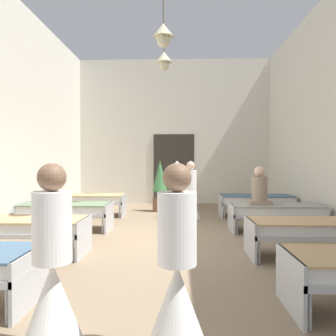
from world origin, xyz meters
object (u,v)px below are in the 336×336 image
at_px(bed_left_row_2, 66,210).
at_px(patient_seated_primary, 259,190).
at_px(nurse_mid_aisle, 177,287).
at_px(bed_left_row_1, 26,227).
at_px(potted_plant, 160,184).
at_px(bed_right_row_1, 311,229).
at_px(bed_left_row_3, 90,199).
at_px(bed_right_row_3, 256,200).
at_px(nurse_far_aisle, 191,198).
at_px(nurse_near_aisle, 53,284).
at_px(bed_right_row_2, 276,211).

relative_size(bed_left_row_2, patient_seated_primary, 2.38).
bearing_deg(nurse_mid_aisle, bed_left_row_1, -89.07).
bearing_deg(potted_plant, bed_right_row_1, -60.91).
bearing_deg(bed_right_row_1, bed_left_row_2, 156.87).
distance_m(bed_left_row_3, bed_right_row_3, 4.45).
distance_m(bed_left_row_1, bed_left_row_2, 1.90).
bearing_deg(bed_right_row_3, potted_plant, 161.51).
bearing_deg(bed_left_row_2, patient_seated_primary, -0.35).
height_order(bed_right_row_1, nurse_mid_aisle, nurse_mid_aisle).
bearing_deg(nurse_far_aisle, bed_left_row_1, -135.13).
bearing_deg(potted_plant, nurse_near_aisle, -93.12).
distance_m(nurse_mid_aisle, potted_plant, 7.39).
distance_m(bed_left_row_2, nurse_near_aisle, 4.80).
bearing_deg(bed_right_row_3, nurse_far_aisle, -166.92).
xyz_separation_m(nurse_near_aisle, nurse_far_aisle, (1.26, 6.07, 0.00)).
distance_m(bed_right_row_1, bed_right_row_2, 1.90).
relative_size(bed_left_row_1, bed_right_row_2, 1.00).
distance_m(bed_left_row_1, nurse_far_aisle, 4.35).
bearing_deg(patient_seated_primary, bed_left_row_3, 154.84).
bearing_deg(bed_right_row_3, nurse_mid_aisle, -107.40).
distance_m(nurse_near_aisle, nurse_mid_aisle, 0.96).
xyz_separation_m(bed_right_row_3, patient_seated_primary, (-0.35, -1.93, 0.43)).
bearing_deg(bed_left_row_3, bed_right_row_1, -40.50).
xyz_separation_m(bed_right_row_1, bed_left_row_2, (-4.45, 1.90, 0.00)).
relative_size(bed_right_row_2, patient_seated_primary, 2.38).
height_order(nurse_far_aisle, potted_plant, potted_plant).
bearing_deg(bed_left_row_2, nurse_near_aisle, -72.40).
distance_m(bed_left_row_3, patient_seated_primary, 4.55).
xyz_separation_m(bed_left_row_1, patient_seated_primary, (4.10, 1.87, 0.43)).
xyz_separation_m(bed_left_row_1, nurse_near_aisle, (1.45, -2.68, 0.09)).
bearing_deg(bed_left_row_2, bed_right_row_1, -23.13).
bearing_deg(bed_right_row_1, potted_plant, 119.09).
relative_size(bed_right_row_3, potted_plant, 1.27).
xyz_separation_m(nurse_far_aisle, patient_seated_primary, (1.39, -1.52, 0.34)).
xyz_separation_m(nurse_near_aisle, potted_plant, (0.40, 7.34, 0.26)).
bearing_deg(bed_left_row_1, bed_right_row_3, 40.50).
bearing_deg(bed_left_row_2, bed_left_row_3, 90.00).
bearing_deg(potted_plant, patient_seated_primary, -51.19).
relative_size(bed_left_row_1, nurse_mid_aisle, 1.28).
bearing_deg(bed_left_row_1, bed_right_row_1, 0.00).
distance_m(bed_left_row_1, bed_right_row_1, 4.45).
bearing_deg(nurse_mid_aisle, bed_right_row_3, -148.38).
xyz_separation_m(bed_left_row_2, nurse_near_aisle, (1.45, -4.58, 0.09)).
xyz_separation_m(bed_left_row_2, potted_plant, (1.85, 2.77, 0.35)).
relative_size(nurse_near_aisle, patient_seated_primary, 1.86).
distance_m(bed_left_row_1, nurse_mid_aisle, 3.62).
xyz_separation_m(nurse_mid_aisle, potted_plant, (-0.56, 7.36, 0.26)).
xyz_separation_m(nurse_near_aisle, patient_seated_primary, (2.65, 4.55, 0.34)).
height_order(bed_right_row_1, nurse_far_aisle, nurse_far_aisle).
bearing_deg(nurse_near_aisle, bed_right_row_2, 55.30).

